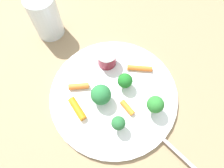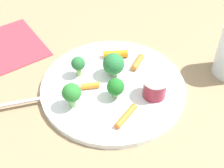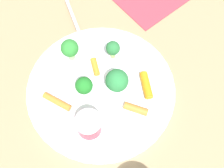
% 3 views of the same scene
% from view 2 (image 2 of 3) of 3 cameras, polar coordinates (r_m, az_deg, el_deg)
% --- Properties ---
extents(ground_plane, '(2.40, 2.40, 0.00)m').
position_cam_2_polar(ground_plane, '(0.65, 0.17, -0.95)').
color(ground_plane, '#8E7756').
extents(plate, '(0.29, 0.29, 0.01)m').
position_cam_2_polar(plate, '(0.64, 0.17, -0.58)').
color(plate, white).
rests_on(plate, ground_plane).
extents(sauce_cup, '(0.05, 0.05, 0.04)m').
position_cam_2_polar(sauce_cup, '(0.61, 7.50, -0.62)').
color(sauce_cup, maroon).
rests_on(sauce_cup, plate).
extents(broccoli_floret_0, '(0.04, 0.04, 0.05)m').
position_cam_2_polar(broccoli_floret_0, '(0.64, 0.27, 3.50)').
color(broccoli_floret_0, '#93B373').
rests_on(broccoli_floret_0, plate).
extents(broccoli_floret_1, '(0.03, 0.03, 0.04)m').
position_cam_2_polar(broccoli_floret_1, '(0.60, 0.63, -0.55)').
color(broccoli_floret_1, '#87AE6D').
rests_on(broccoli_floret_1, plate).
extents(broccoli_floret_2, '(0.03, 0.03, 0.04)m').
position_cam_2_polar(broccoli_floret_2, '(0.65, -5.95, 3.47)').
color(broccoli_floret_2, '#88B562').
rests_on(broccoli_floret_2, plate).
extents(broccoli_floret_3, '(0.04, 0.04, 0.05)m').
position_cam_2_polar(broccoli_floret_3, '(0.58, -7.08, -1.64)').
color(broccoli_floret_3, '#82BD71').
rests_on(broccoli_floret_3, plate).
extents(carrot_stick_0, '(0.03, 0.04, 0.01)m').
position_cam_2_polar(carrot_stick_0, '(0.63, -3.88, -0.31)').
color(carrot_stick_0, orange).
rests_on(carrot_stick_0, plate).
extents(carrot_stick_1, '(0.04, 0.05, 0.02)m').
position_cam_2_polar(carrot_stick_1, '(0.70, 0.63, 5.27)').
color(carrot_stick_1, orange).
rests_on(carrot_stick_1, plate).
extents(carrot_stick_2, '(0.03, 0.06, 0.01)m').
position_cam_2_polar(carrot_stick_2, '(0.58, 2.47, -5.61)').
color(carrot_stick_2, orange).
rests_on(carrot_stick_2, plate).
extents(carrot_stick_3, '(0.03, 0.05, 0.01)m').
position_cam_2_polar(carrot_stick_3, '(0.68, 4.50, 3.82)').
color(carrot_stick_3, orange).
rests_on(carrot_stick_3, plate).
extents(fork, '(0.08, 0.16, 0.00)m').
position_cam_2_polar(fork, '(0.63, -13.56, -2.67)').
color(fork, '#BFAEBF').
rests_on(fork, plate).
extents(napkin, '(0.18, 0.15, 0.00)m').
position_cam_2_polar(napkin, '(0.79, -17.53, 6.43)').
color(napkin, '#B3313F').
rests_on(napkin, ground_plane).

